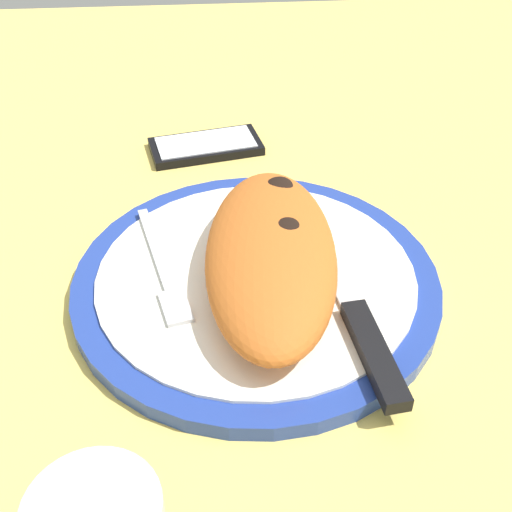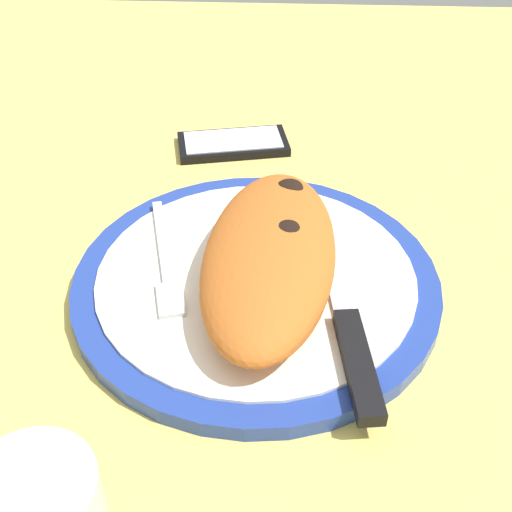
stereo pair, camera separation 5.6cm
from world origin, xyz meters
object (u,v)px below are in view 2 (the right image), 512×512
at_px(plate, 256,282).
at_px(calzone, 270,256).
at_px(knife, 350,334).
at_px(smartphone, 233,144).
at_px(fork, 166,265).

xyz_separation_m(plate, calzone, (0.01, 0.01, 0.04)).
height_order(plate, knife, knife).
bearing_deg(smartphone, knife, 20.03).
relative_size(plate, knife, 1.32).
distance_m(knife, smartphone, 0.34).
relative_size(knife, smartphone, 1.78).
height_order(knife, smartphone, knife).
relative_size(plate, smartphone, 2.35).
xyz_separation_m(plate, fork, (-0.01, -0.08, 0.01)).
distance_m(plate, knife, 0.11).
bearing_deg(fork, knife, 63.45).
bearing_deg(plate, knife, 46.38).
relative_size(calzone, smartphone, 1.84).
xyz_separation_m(plate, knife, (0.07, 0.08, 0.01)).
height_order(fork, smartphone, fork).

